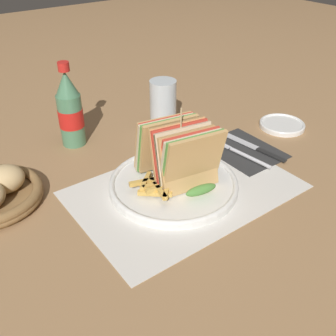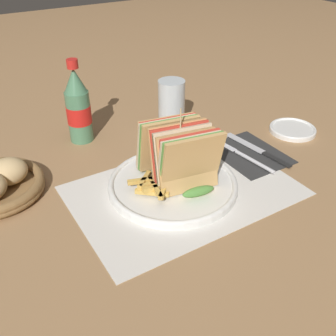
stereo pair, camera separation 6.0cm
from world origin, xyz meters
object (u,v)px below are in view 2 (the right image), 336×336
coke_bottle_near (78,107)px  plate_main (173,184)px  glass_near (171,109)px  fork (247,157)px  club_sandwich (180,154)px  side_saucer (293,129)px  knife (258,150)px

coke_bottle_near → plate_main: bearing=-74.2°
plate_main → glass_near: (0.14, 0.24, 0.05)m
plate_main → fork: (0.21, 0.00, -0.00)m
plate_main → club_sandwich: 0.07m
coke_bottle_near → side_saucer: 0.57m
plate_main → side_saucer: size_ratio=2.24×
coke_bottle_near → club_sandwich: bearing=-71.2°
glass_near → side_saucer: glass_near is taller
glass_near → fork: bearing=-74.3°
club_sandwich → glass_near: (0.13, 0.24, -0.02)m
club_sandwich → coke_bottle_near: bearing=108.8°
club_sandwich → fork: (0.19, 0.00, -0.07)m
fork → knife: (0.05, 0.02, -0.00)m
coke_bottle_near → glass_near: bearing=-16.5°
knife → coke_bottle_near: coke_bottle_near is taller
fork → plate_main: bearing=174.4°
coke_bottle_near → side_saucer: size_ratio=1.72×
knife → coke_bottle_near: bearing=134.0°
knife → side_saucer: bearing=5.0°
fork → coke_bottle_near: size_ratio=0.92×
club_sandwich → side_saucer: size_ratio=1.51×
plate_main → knife: bearing=4.3°
plate_main → coke_bottle_near: 0.33m
fork → knife: 0.05m
glass_near → side_saucer: bearing=-34.9°
fork → side_saucer: 0.21m
club_sandwich → plate_main: bearing=-177.9°
fork → side_saucer: bearing=6.7°
club_sandwich → fork: bearing=0.7°
club_sandwich → side_saucer: club_sandwich is taller
fork → glass_near: size_ratio=1.43×
club_sandwich → glass_near: 0.27m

